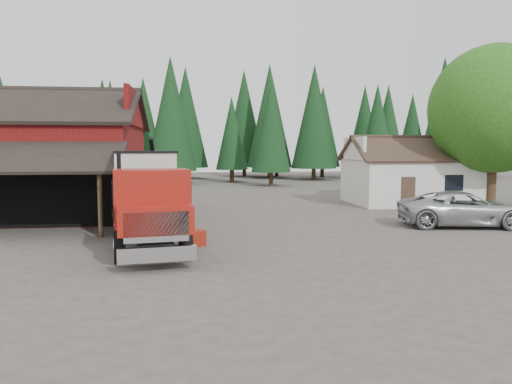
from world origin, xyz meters
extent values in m
plane|color=#443E35|center=(0.00, 0.00, 0.00)|extent=(120.00, 120.00, 0.00)
cube|color=maroon|center=(-11.00, 10.00, 2.50)|extent=(12.00, 10.00, 5.00)
cube|color=black|center=(-11.00, 7.50, 6.00)|extent=(12.80, 5.53, 2.35)
cube|color=black|center=(-11.00, 12.50, 6.00)|extent=(12.80, 5.53, 2.35)
cube|color=maroon|center=(-5.00, 10.00, 6.00)|extent=(0.25, 7.00, 2.00)
cylinder|color=#382619|center=(-5.60, 2.10, 1.40)|extent=(0.20, 0.20, 2.80)
cube|color=silver|center=(13.00, 13.00, 1.50)|extent=(8.00, 6.00, 3.00)
cube|color=#38281E|center=(13.00, 11.50, 3.75)|extent=(8.60, 3.42, 1.80)
cube|color=#38281E|center=(13.00, 14.50, 3.75)|extent=(8.60, 3.42, 1.80)
cube|color=silver|center=(9.00, 13.00, 3.75)|extent=(0.20, 4.20, 1.50)
cube|color=silver|center=(17.00, 13.00, 3.75)|extent=(0.20, 4.20, 1.50)
cube|color=#38281E|center=(11.50, 9.98, 1.00)|extent=(0.90, 0.06, 2.00)
cube|color=black|center=(14.50, 9.98, 1.60)|extent=(1.20, 0.06, 1.00)
cylinder|color=#382619|center=(17.00, 10.00, 1.60)|extent=(0.60, 0.60, 3.20)
sphere|color=#185513|center=(17.00, 10.00, 6.20)|extent=(8.00, 8.00, 8.00)
sphere|color=#185513|center=(15.80, 10.80, 5.00)|extent=(4.40, 4.40, 4.40)
cylinder|color=#382619|center=(6.00, 30.00, 0.80)|extent=(0.44, 0.44, 1.60)
cone|color=black|center=(6.00, 30.00, 5.90)|extent=(3.96, 3.96, 9.00)
cylinder|color=#382619|center=(22.00, 26.00, 0.80)|extent=(0.44, 0.44, 1.60)
cone|color=black|center=(22.00, 26.00, 6.90)|extent=(4.84, 4.84, 11.00)
cylinder|color=#382619|center=(-4.00, 34.00, 0.80)|extent=(0.44, 0.44, 1.60)
cone|color=black|center=(-4.00, 34.00, 7.40)|extent=(5.28, 5.28, 12.00)
cylinder|color=black|center=(-4.09, -2.95, 0.56)|extent=(0.53, 1.17, 1.13)
cylinder|color=black|center=(-1.97, -2.62, 0.56)|extent=(0.53, 1.17, 1.13)
cylinder|color=black|center=(-4.84, 1.91, 0.56)|extent=(0.53, 1.17, 1.13)
cylinder|color=black|center=(-2.72, 2.24, 0.56)|extent=(0.53, 1.17, 1.13)
cylinder|color=black|center=(-5.06, 3.32, 0.56)|extent=(0.53, 1.17, 1.13)
cylinder|color=black|center=(-2.94, 3.65, 0.56)|extent=(0.53, 1.17, 1.13)
cube|color=black|center=(-3.53, 0.45, 0.97)|extent=(2.46, 8.88, 0.41)
cube|color=silver|center=(-2.79, -4.35, 0.56)|extent=(2.36, 0.54, 0.46)
cube|color=silver|center=(-2.80, -4.25, 1.38)|extent=(1.94, 0.40, 0.92)
cube|color=maroon|center=(-2.90, -3.65, 1.54)|extent=(2.48, 1.67, 0.87)
cube|color=maroon|center=(-3.10, -2.33, 2.10)|extent=(2.69, 2.10, 1.89)
cube|color=black|center=(-2.98, -3.14, 2.41)|extent=(2.14, 0.41, 0.92)
cylinder|color=black|center=(-4.25, -1.58, 2.66)|extent=(0.16, 0.16, 1.84)
cube|color=black|center=(-3.26, -1.32, 2.05)|extent=(2.50, 0.51, 1.64)
cube|color=black|center=(-3.75, 1.87, 1.25)|extent=(3.49, 6.27, 0.16)
cube|color=beige|center=(-3.75, 1.87, 2.76)|extent=(2.84, 3.70, 1.64)
cone|color=beige|center=(-3.75, 1.87, 1.74)|extent=(2.57, 2.57, 0.72)
cube|color=black|center=(-3.75, 1.87, 3.60)|extent=(2.96, 3.82, 0.08)
cylinder|color=black|center=(-3.36, 3.38, 2.66)|extent=(0.43, 2.27, 3.13)
cube|color=maroon|center=(-4.73, 4.20, 1.54)|extent=(0.73, 0.90, 0.46)
cylinder|color=silver|center=(-2.04, -1.49, 0.87)|extent=(0.72, 1.10, 0.57)
imported|color=#AFB2B7|center=(11.20, 3.00, 0.84)|extent=(6.46, 3.84, 1.68)
cube|color=maroon|center=(-1.74, 0.00, 0.30)|extent=(1.06, 1.28, 0.60)
camera|label=1|loc=(-1.66, -19.37, 3.74)|focal=35.00mm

